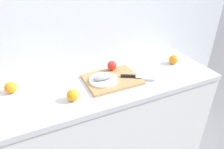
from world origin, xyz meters
TOP-DOWN VIEW (x-y plane):
  - back_wall at (0.00, 0.33)m, footprint 3.20×0.05m
  - kitchen_counter at (0.00, 0.00)m, footprint 2.00×0.60m
  - cutting_board at (0.19, -0.01)m, footprint 0.39×0.31m
  - white_plate at (0.12, -0.02)m, footprint 0.21×0.21m
  - fish_fillet at (0.12, -0.02)m, footprint 0.16×0.07m
  - chef_knife at (0.35, -0.07)m, footprint 0.27×0.17m
  - tomato_0 at (0.25, 0.11)m, footprint 0.07×0.07m
  - orange_0 at (0.79, 0.02)m, footprint 0.08×0.08m
  - orange_1 at (-0.13, -0.13)m, footprint 0.08×0.08m
  - orange_3 at (-0.48, 0.13)m, footprint 0.08×0.08m

SIDE VIEW (x-z plane):
  - kitchen_counter at x=0.00m, z-range 0.00..0.90m
  - cutting_board at x=0.19m, z-range 0.90..0.92m
  - white_plate at x=0.12m, z-range 0.92..0.93m
  - chef_knife at x=0.35m, z-range 0.92..0.94m
  - orange_0 at x=0.79m, z-range 0.90..0.98m
  - orange_1 at x=-0.13m, z-range 0.90..0.98m
  - orange_3 at x=-0.48m, z-range 0.90..0.98m
  - fish_fillet at x=0.12m, z-range 0.94..0.97m
  - tomato_0 at x=0.25m, z-range 0.92..0.99m
  - back_wall at x=0.00m, z-range 0.00..2.50m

